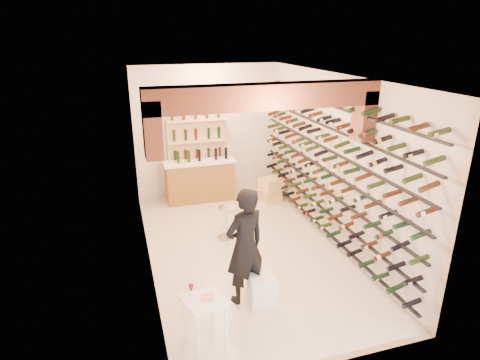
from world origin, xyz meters
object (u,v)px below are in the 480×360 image
(person, at_px, (245,246))
(crate_lower, at_px, (271,196))
(tasting_table, at_px, (205,308))
(chrome_barstool, at_px, (226,220))
(back_counter, at_px, (200,179))
(white_stool, at_px, (262,290))
(wine_rack, at_px, (323,165))

(person, bearing_deg, crate_lower, -136.31)
(tasting_table, distance_m, person, 1.17)
(chrome_barstool, bearing_deg, back_counter, 92.53)
(white_stool, distance_m, crate_lower, 4.02)
(crate_lower, bearing_deg, chrome_barstool, -135.32)
(back_counter, distance_m, tasting_table, 4.97)
(chrome_barstool, relative_size, crate_lower, 1.52)
(person, bearing_deg, chrome_barstool, -116.33)
(person, xyz_separation_m, crate_lower, (1.80, 3.50, -0.78))
(tasting_table, xyz_separation_m, crate_lower, (2.58, 4.30, -0.45))
(wine_rack, relative_size, crate_lower, 12.72)
(back_counter, relative_size, white_stool, 3.62)
(back_counter, relative_size, chrome_barstool, 2.49)
(person, height_order, crate_lower, person)
(crate_lower, bearing_deg, person, -117.14)
(chrome_barstool, bearing_deg, crate_lower, 44.68)
(tasting_table, bearing_deg, person, 30.93)
(back_counter, distance_m, crate_lower, 1.79)
(wine_rack, xyz_separation_m, chrome_barstool, (-1.74, 0.54, -1.15))
(white_stool, xyz_separation_m, crate_lower, (1.59, 3.69, -0.10))
(person, height_order, chrome_barstool, person)
(tasting_table, relative_size, chrome_barstool, 1.26)
(back_counter, height_order, crate_lower, back_counter)
(back_counter, bearing_deg, wine_rack, -55.34)
(wine_rack, xyz_separation_m, person, (-1.99, -1.43, -0.63))
(wine_rack, bearing_deg, tasting_table, -141.20)
(wine_rack, relative_size, back_counter, 3.35)
(crate_lower, bearing_deg, wine_rack, -84.78)
(tasting_table, relative_size, white_stool, 1.83)
(person, relative_size, chrome_barstool, 2.68)
(tasting_table, relative_size, crate_lower, 1.92)
(back_counter, bearing_deg, tasting_table, -100.94)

